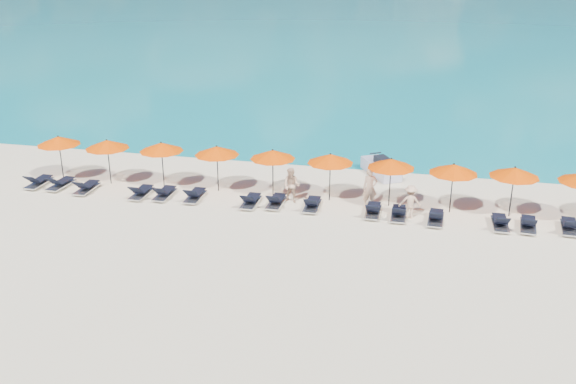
# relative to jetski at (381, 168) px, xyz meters

# --- Properties ---
(ground) EXTENTS (1400.00, 1400.00, 0.00)m
(ground) POSITION_rel_jetski_xyz_m (-3.42, -9.39, -0.40)
(ground) COLOR beige
(headland_main) EXTENTS (374.00, 242.00, 126.50)m
(headland_main) POSITION_rel_jetski_xyz_m (-303.42, 530.61, -38.40)
(headland_main) COLOR black
(headland_main) RESTS_ON ground
(jetski) EXTENTS (2.30, 2.88, 0.98)m
(jetski) POSITION_rel_jetski_xyz_m (0.00, 0.00, 0.00)
(jetski) COLOR #B0B1CD
(jetski) RESTS_ON ground
(beachgoer_a) EXTENTS (0.77, 0.63, 1.82)m
(beachgoer_a) POSITION_rel_jetski_xyz_m (-0.14, -4.37, 0.51)
(beachgoer_a) COLOR tan
(beachgoer_a) RESTS_ON ground
(beachgoer_b) EXTENTS (0.87, 0.60, 1.64)m
(beachgoer_b) POSITION_rel_jetski_xyz_m (-3.66, -4.62, 0.42)
(beachgoer_b) COLOR tan
(beachgoer_b) RESTS_ON ground
(beachgoer_c) EXTENTS (1.00, 0.54, 1.49)m
(beachgoer_c) POSITION_rel_jetski_xyz_m (1.68, -5.22, 0.34)
(beachgoer_c) COLOR tan
(beachgoer_c) RESTS_ON ground
(umbrella_0) EXTENTS (2.10, 2.10, 2.28)m
(umbrella_0) POSITION_rel_jetski_xyz_m (-15.51, -4.11, 1.62)
(umbrella_0) COLOR black
(umbrella_0) RESTS_ON ground
(umbrella_1) EXTENTS (2.10, 2.10, 2.28)m
(umbrella_1) POSITION_rel_jetski_xyz_m (-12.88, -4.16, 1.62)
(umbrella_1) COLOR black
(umbrella_1) RESTS_ON ground
(umbrella_2) EXTENTS (2.10, 2.10, 2.28)m
(umbrella_2) POSITION_rel_jetski_xyz_m (-10.15, -3.99, 1.62)
(umbrella_2) COLOR black
(umbrella_2) RESTS_ON ground
(umbrella_3) EXTENTS (2.10, 2.10, 2.28)m
(umbrella_3) POSITION_rel_jetski_xyz_m (-7.38, -3.96, 1.62)
(umbrella_3) COLOR black
(umbrella_3) RESTS_ON ground
(umbrella_4) EXTENTS (2.10, 2.10, 2.28)m
(umbrella_4) POSITION_rel_jetski_xyz_m (-4.69, -3.94, 1.62)
(umbrella_4) COLOR black
(umbrella_4) RESTS_ON ground
(umbrella_5) EXTENTS (2.10, 2.10, 2.28)m
(umbrella_5) POSITION_rel_jetski_xyz_m (-2.01, -3.96, 1.62)
(umbrella_5) COLOR black
(umbrella_5) RESTS_ON ground
(umbrella_6) EXTENTS (2.10, 2.10, 2.28)m
(umbrella_6) POSITION_rel_jetski_xyz_m (0.71, -4.03, 1.62)
(umbrella_6) COLOR black
(umbrella_6) RESTS_ON ground
(umbrella_7) EXTENTS (2.10, 2.10, 2.28)m
(umbrella_7) POSITION_rel_jetski_xyz_m (3.38, -4.19, 1.62)
(umbrella_7) COLOR black
(umbrella_7) RESTS_ON ground
(umbrella_8) EXTENTS (2.10, 2.10, 2.28)m
(umbrella_8) POSITION_rel_jetski_xyz_m (5.89, -4.06, 1.62)
(umbrella_8) COLOR black
(umbrella_8) RESTS_ON ground
(lounger_0) EXTENTS (0.66, 1.71, 0.66)m
(lounger_0) POSITION_rel_jetski_xyz_m (-16.14, -5.27, -0.17)
(lounger_0) COLOR silver
(lounger_0) RESTS_ON ground
(lounger_1) EXTENTS (0.75, 1.74, 0.66)m
(lounger_1) POSITION_rel_jetski_xyz_m (-14.95, -5.27, -0.17)
(lounger_1) COLOR silver
(lounger_1) RESTS_ON ground
(lounger_2) EXTENTS (0.63, 1.70, 0.66)m
(lounger_2) POSITION_rel_jetski_xyz_m (-13.47, -5.46, -0.17)
(lounger_2) COLOR silver
(lounger_2) RESTS_ON ground
(lounger_3) EXTENTS (0.62, 1.70, 0.66)m
(lounger_3) POSITION_rel_jetski_xyz_m (-10.66, -5.48, -0.17)
(lounger_3) COLOR silver
(lounger_3) RESTS_ON ground
(lounger_4) EXTENTS (0.62, 1.70, 0.66)m
(lounger_4) POSITION_rel_jetski_xyz_m (-9.55, -5.35, -0.17)
(lounger_4) COLOR silver
(lounger_4) RESTS_ON ground
(lounger_5) EXTENTS (0.65, 1.71, 0.66)m
(lounger_5) POSITION_rel_jetski_xyz_m (-8.07, -5.29, -0.17)
(lounger_5) COLOR silver
(lounger_5) RESTS_ON ground
(lounger_6) EXTENTS (0.62, 1.70, 0.66)m
(lounger_6) POSITION_rel_jetski_xyz_m (-5.38, -5.39, -0.17)
(lounger_6) COLOR silver
(lounger_6) RESTS_ON ground
(lounger_7) EXTENTS (0.66, 1.71, 0.66)m
(lounger_7) POSITION_rel_jetski_xyz_m (-4.24, -5.17, -0.17)
(lounger_7) COLOR silver
(lounger_7) RESTS_ON ground
(lounger_8) EXTENTS (0.66, 1.71, 0.66)m
(lounger_8) POSITION_rel_jetski_xyz_m (-2.59, -5.17, -0.17)
(lounger_8) COLOR silver
(lounger_8) RESTS_ON ground
(lounger_9) EXTENTS (0.62, 1.70, 0.66)m
(lounger_9) POSITION_rel_jetski_xyz_m (0.12, -5.27, -0.17)
(lounger_9) COLOR silver
(lounger_9) RESTS_ON ground
(lounger_10) EXTENTS (0.65, 1.71, 0.66)m
(lounger_10) POSITION_rel_jetski_xyz_m (1.23, -5.35, -0.17)
(lounger_10) COLOR silver
(lounger_10) RESTS_ON ground
(lounger_11) EXTENTS (0.70, 1.73, 0.66)m
(lounger_11) POSITION_rel_jetski_xyz_m (2.79, -5.48, -0.17)
(lounger_11) COLOR silver
(lounger_11) RESTS_ON ground
(lounger_12) EXTENTS (0.67, 1.72, 0.66)m
(lounger_12) POSITION_rel_jetski_xyz_m (5.42, -5.41, -0.17)
(lounger_12) COLOR silver
(lounger_12) RESTS_ON ground
(lounger_13) EXTENTS (0.79, 1.75, 0.66)m
(lounger_13) POSITION_rel_jetski_xyz_m (6.53, -5.35, -0.17)
(lounger_13) COLOR silver
(lounger_13) RESTS_ON ground
(lounger_14) EXTENTS (0.76, 1.75, 0.66)m
(lounger_14) POSITION_rel_jetski_xyz_m (8.16, -5.17, -0.17)
(lounger_14) COLOR silver
(lounger_14) RESTS_ON ground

